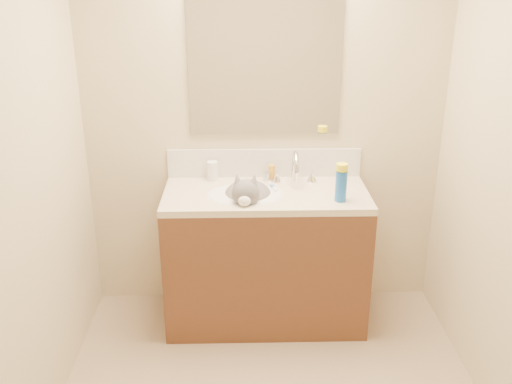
{
  "coord_description": "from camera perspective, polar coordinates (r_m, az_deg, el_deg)",
  "views": [
    {
      "loc": [
        -0.14,
        -2.13,
        2.09
      ],
      "look_at": [
        -0.06,
        0.92,
        0.88
      ],
      "focal_mm": 40.0,
      "sensor_mm": 36.0,
      "label": 1
    }
  ],
  "objects": [
    {
      "name": "pill_bottle",
      "position": [
        3.51,
        -4.38,
        2.12
      ],
      "size": [
        0.08,
        0.08,
        0.12
      ],
      "primitive_type": "cylinder",
      "rotation": [
        0.0,
        0.0,
        -0.34
      ],
      "color": "silver",
      "rests_on": "counter_slab"
    },
    {
      "name": "toothbrush_head",
      "position": [
        3.41,
        1.65,
        0.61
      ],
      "size": [
        0.02,
        0.04,
        0.02
      ],
      "primitive_type": "cube",
      "rotation": [
        0.0,
        0.0,
        0.26
      ],
      "color": "#648BD4",
      "rests_on": "counter_slab"
    },
    {
      "name": "pill_label",
      "position": [
        3.52,
        -4.37,
        1.89
      ],
      "size": [
        0.08,
        0.08,
        0.04
      ],
      "primitive_type": "cylinder",
      "rotation": [
        0.0,
        0.0,
        -0.34
      ],
      "color": "orange",
      "rests_on": "pill_bottle"
    },
    {
      "name": "mirror",
      "position": [
        3.41,
        0.89,
        12.35
      ],
      "size": [
        0.9,
        0.02,
        0.8
      ],
      "primitive_type": "cube",
      "color": "white",
      "rests_on": "room_shell"
    },
    {
      "name": "spray_cap",
      "position": [
        3.18,
        8.6,
        2.47
      ],
      "size": [
        0.07,
        0.07,
        0.04
      ],
      "primitive_type": "cylinder",
      "rotation": [
        0.0,
        0.0,
        -0.05
      ],
      "color": "yellow",
      "rests_on": "spray_can"
    },
    {
      "name": "counter_slab",
      "position": [
        3.35,
        1.01,
        -0.31
      ],
      "size": [
        1.2,
        0.55,
        0.04
      ],
      "primitive_type": "cube",
      "color": "beige",
      "rests_on": "vanity_cabinet"
    },
    {
      "name": "basin",
      "position": [
        3.33,
        -1.04,
        -1.32
      ],
      "size": [
        0.45,
        0.36,
        0.14
      ],
      "primitive_type": "ellipsoid",
      "color": "white",
      "rests_on": "vanity_cabinet"
    },
    {
      "name": "silver_jar",
      "position": [
        3.51,
        1.09,
        1.58
      ],
      "size": [
        0.06,
        0.06,
        0.05
      ],
      "primitive_type": "cylinder",
      "rotation": [
        0.0,
        0.0,
        -0.25
      ],
      "color": "#B7B7BC",
      "rests_on": "counter_slab"
    },
    {
      "name": "backsplash",
      "position": [
        3.55,
        0.84,
        2.92
      ],
      "size": [
        1.2,
        0.02,
        0.18
      ],
      "primitive_type": "cube",
      "color": "silver",
      "rests_on": "counter_slab"
    },
    {
      "name": "room_shell",
      "position": [
        2.21,
        2.18,
        5.83
      ],
      "size": [
        2.24,
        2.54,
        2.52
      ],
      "color": "#C4B591",
      "rests_on": "ground"
    },
    {
      "name": "amber_bottle",
      "position": [
        3.52,
        1.58,
        1.98
      ],
      "size": [
        0.05,
        0.05,
        0.09
      ],
      "primitive_type": "cylinder",
      "rotation": [
        0.0,
        0.0,
        0.28
      ],
      "color": "orange",
      "rests_on": "counter_slab"
    },
    {
      "name": "vanity_cabinet",
      "position": [
        3.53,
        0.96,
        -6.8
      ],
      "size": [
        1.2,
        0.55,
        0.82
      ],
      "primitive_type": "cube",
      "color": "#54301C",
      "rests_on": "ground"
    },
    {
      "name": "faucet",
      "position": [
        3.45,
        3.91,
        2.2
      ],
      "size": [
        0.28,
        0.2,
        0.21
      ],
      "color": "silver",
      "rests_on": "counter_slab"
    },
    {
      "name": "spray_can",
      "position": [
        3.22,
        8.49,
        0.58
      ],
      "size": [
        0.07,
        0.07,
        0.18
      ],
      "primitive_type": "cylinder",
      "rotation": [
        0.0,
        0.0,
        -0.05
      ],
      "color": "blue",
      "rests_on": "counter_slab"
    },
    {
      "name": "toothbrush",
      "position": [
        3.41,
        1.65,
        0.56
      ],
      "size": [
        0.05,
        0.14,
        0.01
      ],
      "primitive_type": "cube",
      "rotation": [
        0.0,
        0.0,
        0.26
      ],
      "color": "silver",
      "rests_on": "counter_slab"
    },
    {
      "name": "cat",
      "position": [
        3.32,
        -0.84,
        -0.64
      ],
      "size": [
        0.34,
        0.43,
        0.33
      ],
      "rotation": [
        0.0,
        0.0,
        -0.1
      ],
      "color": "#595659",
      "rests_on": "basin"
    }
  ]
}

